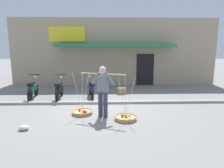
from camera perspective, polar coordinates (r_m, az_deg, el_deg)
The scene contains 11 objects.
ground_plane at distance 7.28m, azimuth -3.40°, elevation -7.45°, with size 90.00×90.00×0.00m, color gray.
sidewalk_curb at distance 7.93m, azimuth -3.27°, elevation -5.59°, with size 20.00×0.24×0.10m, color gray.
fruit_vendor at distance 6.14m, azimuth -2.83°, elevation -1.32°, with size 1.48×0.64×1.70m.
fruit_basket_left_side at distance 6.71m, azimuth -9.01°, elevation -8.43°, with size 0.71×0.71×1.45m.
fruit_basket_right_side at distance 6.13m, azimuth 4.15°, elevation -10.13°, with size 0.71×0.71×1.45m.
motorcycle_nearest_shop at distance 9.34m, azimuth -22.94°, elevation -1.46°, with size 0.54×1.81×1.09m.
motorcycle_second_in_row at distance 8.86m, azimuth -15.74°, elevation -1.62°, with size 0.54×1.82×1.09m.
motorcycle_third_in_row at distance 8.86m, azimuth -6.39°, elevation -1.30°, with size 0.54×1.81×1.09m.
storefront_building at distance 14.42m, azimuth 0.37°, elevation 9.70°, with size 13.00×6.00×4.20m.
plastic_litter_bag at distance 5.92m, azimuth -25.22°, elevation -11.90°, with size 0.28×0.22×0.14m, color silver.
wooden_crate at distance 9.70m, azimuth 2.94°, elevation -2.02°, with size 0.44×0.36×0.32m, color olive.
Camera 1 is at (0.20, -6.94, 2.18)m, focal length 30.06 mm.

